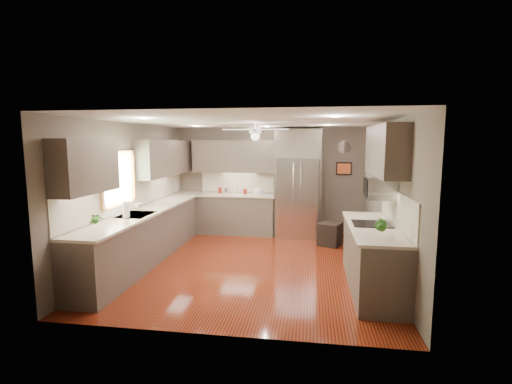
% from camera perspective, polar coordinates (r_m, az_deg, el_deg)
% --- Properties ---
extents(floor, '(5.00, 5.00, 0.00)m').
position_cam_1_polar(floor, '(6.74, -0.49, -10.99)').
color(floor, '#450F09').
rests_on(floor, ground).
extents(ceiling, '(5.00, 5.00, 0.00)m').
position_cam_1_polar(ceiling, '(6.39, -0.52, 10.76)').
color(ceiling, white).
rests_on(ceiling, ground).
extents(wall_back, '(4.50, 0.00, 4.50)m').
position_cam_1_polar(wall_back, '(8.91, 2.00, 1.82)').
color(wall_back, '#605649').
rests_on(wall_back, ground).
extents(wall_front, '(4.50, 0.00, 4.50)m').
position_cam_1_polar(wall_front, '(4.04, -6.06, -5.29)').
color(wall_front, '#605649').
rests_on(wall_front, ground).
extents(wall_left, '(0.00, 5.00, 5.00)m').
position_cam_1_polar(wall_left, '(7.15, -18.62, -0.01)').
color(wall_left, '#605649').
rests_on(wall_left, ground).
extents(wall_right, '(0.00, 5.00, 5.00)m').
position_cam_1_polar(wall_right, '(6.49, 19.52, -0.78)').
color(wall_right, '#605649').
rests_on(wall_right, ground).
extents(canister_a, '(0.10, 0.10, 0.14)m').
position_cam_1_polar(canister_a, '(8.90, -5.53, 0.29)').
color(canister_a, maroon).
rests_on(canister_a, back_run).
extents(canister_b, '(0.12, 0.12, 0.15)m').
position_cam_1_polar(canister_b, '(8.86, -4.57, 0.20)').
color(canister_b, silver).
rests_on(canister_b, back_run).
extents(canister_c, '(0.12, 0.12, 0.19)m').
position_cam_1_polar(canister_c, '(8.82, -3.32, 0.31)').
color(canister_c, beige).
rests_on(canister_c, back_run).
extents(canister_d, '(0.12, 0.12, 0.13)m').
position_cam_1_polar(canister_d, '(8.74, -1.72, 0.05)').
color(canister_d, maroon).
rests_on(canister_d, back_run).
extents(soap_bottle, '(0.10, 0.10, 0.18)m').
position_cam_1_polar(soap_bottle, '(7.01, -17.50, -1.92)').
color(soap_bottle, white).
rests_on(soap_bottle, left_run).
extents(potted_plant_left, '(0.20, 0.17, 0.31)m').
position_cam_1_polar(potted_plant_left, '(5.61, -23.59, -3.84)').
color(potted_plant_left, '#275E1B').
rests_on(potted_plant_left, left_run).
extents(potted_plant_right, '(0.18, 0.15, 0.33)m').
position_cam_1_polar(potted_plant_right, '(5.00, 18.80, -4.86)').
color(potted_plant_right, '#275E1B').
rests_on(potted_plant_right, right_run).
extents(bowl, '(0.29, 0.29, 0.06)m').
position_cam_1_polar(bowl, '(8.68, 0.28, -0.20)').
color(bowl, beige).
rests_on(bowl, back_run).
extents(left_run, '(0.65, 4.70, 1.45)m').
position_cam_1_polar(left_run, '(7.29, -15.74, -5.88)').
color(left_run, '#50463A').
rests_on(left_run, ground).
extents(back_run, '(1.85, 0.65, 1.45)m').
position_cam_1_polar(back_run, '(8.84, -2.92, -3.25)').
color(back_run, '#50463A').
rests_on(back_run, ground).
extents(uppers, '(4.50, 4.70, 0.95)m').
position_cam_1_polar(uppers, '(7.23, -5.46, 5.38)').
color(uppers, '#50463A').
rests_on(uppers, wall_left).
extents(window, '(0.05, 1.12, 0.92)m').
position_cam_1_polar(window, '(6.66, -20.44, 1.98)').
color(window, '#BFF2B2').
rests_on(window, wall_left).
extents(sink, '(0.50, 0.70, 0.32)m').
position_cam_1_polar(sink, '(6.62, -17.99, -3.58)').
color(sink, silver).
rests_on(sink, left_run).
extents(refrigerator, '(1.06, 0.75, 2.45)m').
position_cam_1_polar(refrigerator, '(8.52, 6.42, 1.09)').
color(refrigerator, silver).
rests_on(refrigerator, ground).
extents(right_run, '(0.70, 2.20, 1.45)m').
position_cam_1_polar(right_run, '(5.83, 17.55, -9.34)').
color(right_run, '#50463A').
rests_on(right_run, ground).
extents(microwave, '(0.43, 0.55, 0.34)m').
position_cam_1_polar(microwave, '(5.89, 18.49, 0.70)').
color(microwave, silver).
rests_on(microwave, wall_right).
extents(ceiling_fan, '(1.18, 1.18, 0.32)m').
position_cam_1_polar(ceiling_fan, '(6.68, -0.11, 9.19)').
color(ceiling_fan, white).
rests_on(ceiling_fan, ceiling).
extents(recessed_lights, '(2.84, 3.14, 0.01)m').
position_cam_1_polar(recessed_lights, '(6.79, -0.32, 10.53)').
color(recessed_lights, white).
rests_on(recessed_lights, ceiling).
extents(wall_clock, '(0.30, 0.03, 0.30)m').
position_cam_1_polar(wall_clock, '(8.82, 13.46, 6.76)').
color(wall_clock, white).
rests_on(wall_clock, wall_back).
extents(framed_print, '(0.36, 0.03, 0.30)m').
position_cam_1_polar(framed_print, '(8.84, 13.36, 3.52)').
color(framed_print, black).
rests_on(framed_print, wall_back).
extents(stool, '(0.56, 0.56, 0.49)m').
position_cam_1_polar(stool, '(8.00, 11.30, -6.35)').
color(stool, black).
rests_on(stool, ground).
extents(paper_towel, '(0.11, 0.11, 0.27)m').
position_cam_1_polar(paper_towel, '(6.31, -19.36, -2.56)').
color(paper_towel, white).
rests_on(paper_towel, left_run).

